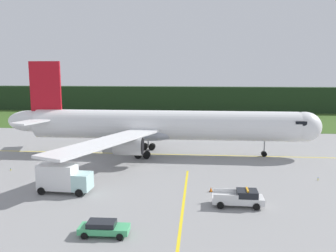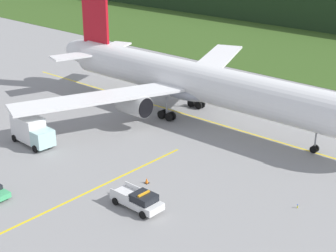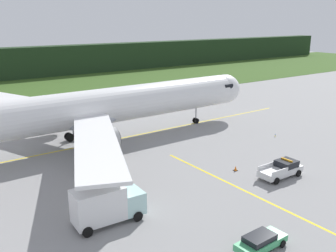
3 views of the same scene
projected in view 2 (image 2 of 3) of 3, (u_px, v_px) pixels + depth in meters
The scene contains 9 objects.
ground at pixel (143, 131), 69.11m from camera, with size 320.00×320.00×0.00m, color gray.
taxiway_centerline_main at pixel (200, 118), 73.31m from camera, with size 72.74×0.30×0.01m, color yellow.
taxiway_centerline_spur at pixel (75, 198), 52.43m from camera, with size 31.66×0.30×0.01m, color yellow.
airliner at pixel (197, 82), 71.87m from camera, with size 54.91×47.18×16.23m.
ops_pickup_truck at pixel (138, 200), 50.32m from camera, with size 5.49×2.39×1.94m.
catering_truck at pixel (32, 130), 64.42m from camera, with size 6.37×2.85×3.59m.
apron_cone at pixel (147, 181), 55.34m from camera, with size 0.47×0.47×0.59m.
taxiway_edge_light_east at pixel (298, 206), 50.60m from camera, with size 0.12×0.12×0.40m.
taxiway_edge_light_west at pixel (35, 105), 77.90m from camera, with size 0.12×0.12×0.37m.
Camera 2 is at (45.61, -45.08, 25.98)m, focal length 56.32 mm.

